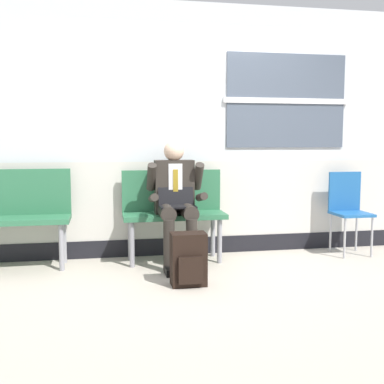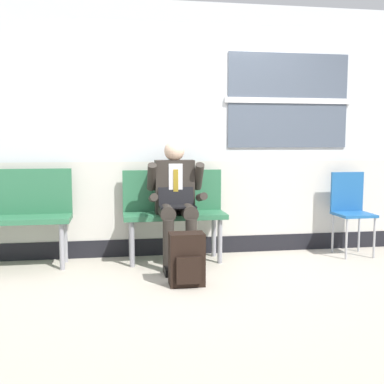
# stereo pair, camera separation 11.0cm
# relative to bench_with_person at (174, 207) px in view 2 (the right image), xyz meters

# --- Properties ---
(ground_plane) EXTENTS (18.00, 18.00, 0.00)m
(ground_plane) POSITION_rel_bench_with_person_xyz_m (0.30, -0.38, -0.56)
(ground_plane) COLOR #B2A899
(station_wall) EXTENTS (6.38, 0.16, 2.73)m
(station_wall) POSITION_rel_bench_with_person_xyz_m (0.32, 0.28, 0.80)
(station_wall) COLOR silver
(station_wall) RESTS_ON ground
(bench_with_person) EXTENTS (1.06, 0.42, 0.95)m
(bench_with_person) POSITION_rel_bench_with_person_xyz_m (0.00, 0.00, 0.00)
(bench_with_person) COLOR #2D6B47
(bench_with_person) RESTS_ON ground
(bench_empty) EXTENTS (1.11, 0.42, 0.98)m
(bench_empty) POSITION_rel_bench_with_person_xyz_m (-1.60, 0.00, 0.01)
(bench_empty) COLOR #2D6B47
(bench_empty) RESTS_ON ground
(person_seated) EXTENTS (0.57, 0.70, 1.26)m
(person_seated) POSITION_rel_bench_with_person_xyz_m (0.00, -0.20, 0.12)
(person_seated) COLOR #2D2823
(person_seated) RESTS_ON ground
(backpack) EXTENTS (0.30, 0.23, 0.46)m
(backpack) POSITION_rel_bench_with_person_xyz_m (0.00, -0.91, -0.33)
(backpack) COLOR black
(backpack) RESTS_ON ground
(folding_chair) EXTENTS (0.38, 0.38, 0.91)m
(folding_chair) POSITION_rel_bench_with_person_xyz_m (1.97, -0.05, -0.01)
(folding_chair) COLOR #1E5999
(folding_chair) RESTS_ON ground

